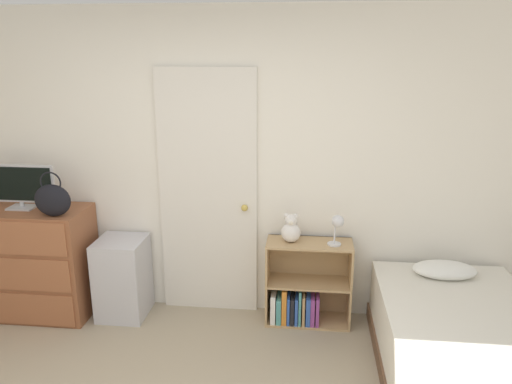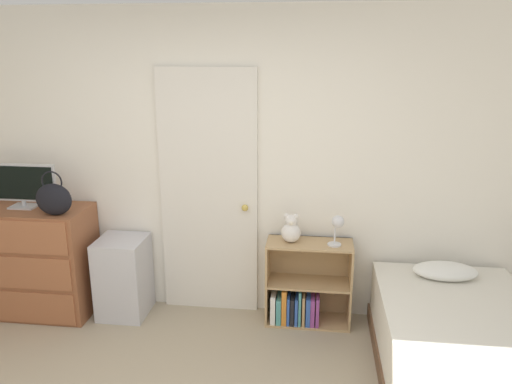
# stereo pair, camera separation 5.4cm
# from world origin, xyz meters

# --- Properties ---
(wall_back) EXTENTS (10.00, 0.06, 2.55)m
(wall_back) POSITION_xyz_m (0.00, 2.12, 1.27)
(wall_back) COLOR white
(wall_back) RESTS_ON ground_plane
(door_closed) EXTENTS (0.82, 0.09, 2.08)m
(door_closed) POSITION_xyz_m (-0.06, 2.07, 1.04)
(door_closed) COLOR silver
(door_closed) RESTS_ON ground_plane
(dresser) EXTENTS (0.94, 0.50, 0.94)m
(dresser) POSITION_xyz_m (-1.53, 1.82, 0.47)
(dresser) COLOR brown
(dresser) RESTS_ON ground_plane
(tv) EXTENTS (0.60, 0.16, 0.37)m
(tv) POSITION_xyz_m (-1.59, 1.84, 1.14)
(tv) COLOR #B7B7BC
(tv) RESTS_ON dresser
(handbag) EXTENTS (0.29, 0.13, 0.36)m
(handbag) POSITION_xyz_m (-1.22, 1.68, 1.08)
(handbag) COLOR black
(handbag) RESTS_ON dresser
(storage_bin) EXTENTS (0.39, 0.41, 0.68)m
(storage_bin) POSITION_xyz_m (-0.78, 1.87, 0.34)
(storage_bin) COLOR silver
(storage_bin) RESTS_ON ground_plane
(bookshelf) EXTENTS (0.70, 0.30, 0.71)m
(bookshelf) POSITION_xyz_m (0.74, 1.92, 0.26)
(bookshelf) COLOR tan
(bookshelf) RESTS_ON ground_plane
(teddy_bear) EXTENTS (0.16, 0.16, 0.24)m
(teddy_bear) POSITION_xyz_m (0.64, 1.92, 0.81)
(teddy_bear) COLOR silver
(teddy_bear) RESTS_ON bookshelf
(desk_lamp) EXTENTS (0.12, 0.12, 0.25)m
(desk_lamp) POSITION_xyz_m (1.00, 1.88, 0.89)
(desk_lamp) COLOR silver
(desk_lamp) RESTS_ON bookshelf
(bed) EXTENTS (1.07, 1.81, 0.63)m
(bed) POSITION_xyz_m (1.83, 1.18, 0.26)
(bed) COLOR brown
(bed) RESTS_ON ground_plane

